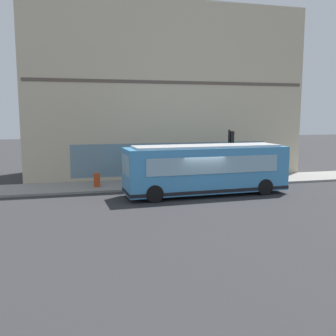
{
  "coord_description": "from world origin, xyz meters",
  "views": [
    {
      "loc": [
        -21.35,
        7.42,
        4.92
      ],
      "look_at": [
        1.59,
        1.57,
        1.59
      ],
      "focal_mm": 40.84,
      "sensor_mm": 36.0,
      "label": 1
    }
  ],
  "objects_px": {
    "traffic_light_near_corner": "(231,146)",
    "pedestrian_by_light_pole": "(263,165)",
    "fire_hydrant": "(214,175)",
    "pedestrian_near_building_entrance": "(124,170)",
    "city_bus_nearside": "(206,170)",
    "newspaper_vending_box": "(97,180)"
  },
  "relations": [
    {
      "from": "city_bus_nearside",
      "to": "pedestrian_by_light_pole",
      "type": "distance_m",
      "value": 7.26
    },
    {
      "from": "fire_hydrant",
      "to": "pedestrian_near_building_entrance",
      "type": "distance_m",
      "value": 6.74
    },
    {
      "from": "pedestrian_by_light_pole",
      "to": "fire_hydrant",
      "type": "bearing_deg",
      "value": 87.31
    },
    {
      "from": "city_bus_nearside",
      "to": "fire_hydrant",
      "type": "height_order",
      "value": "city_bus_nearside"
    },
    {
      "from": "city_bus_nearside",
      "to": "newspaper_vending_box",
      "type": "height_order",
      "value": "city_bus_nearside"
    },
    {
      "from": "traffic_light_near_corner",
      "to": "pedestrian_by_light_pole",
      "type": "relative_size",
      "value": 2.19
    },
    {
      "from": "newspaper_vending_box",
      "to": "traffic_light_near_corner",
      "type": "bearing_deg",
      "value": -95.01
    },
    {
      "from": "city_bus_nearside",
      "to": "traffic_light_near_corner",
      "type": "xyz_separation_m",
      "value": [
        2.73,
        -2.77,
        1.19
      ]
    },
    {
      "from": "newspaper_vending_box",
      "to": "pedestrian_near_building_entrance",
      "type": "bearing_deg",
      "value": -82.55
    },
    {
      "from": "traffic_light_near_corner",
      "to": "city_bus_nearside",
      "type": "bearing_deg",
      "value": 134.55
    },
    {
      "from": "pedestrian_near_building_entrance",
      "to": "newspaper_vending_box",
      "type": "relative_size",
      "value": 1.92
    },
    {
      "from": "city_bus_nearside",
      "to": "traffic_light_near_corner",
      "type": "relative_size",
      "value": 2.73
    },
    {
      "from": "traffic_light_near_corner",
      "to": "pedestrian_by_light_pole",
      "type": "xyz_separation_m",
      "value": [
        1.33,
        -3.23,
        -1.62
      ]
    },
    {
      "from": "traffic_light_near_corner",
      "to": "newspaper_vending_box",
      "type": "relative_size",
      "value": 4.13
    },
    {
      "from": "traffic_light_near_corner",
      "to": "newspaper_vending_box",
      "type": "height_order",
      "value": "traffic_light_near_corner"
    },
    {
      "from": "city_bus_nearside",
      "to": "newspaper_vending_box",
      "type": "xyz_separation_m",
      "value": [
        3.53,
        6.39,
        -0.95
      ]
    },
    {
      "from": "city_bus_nearside",
      "to": "pedestrian_by_light_pole",
      "type": "height_order",
      "value": "city_bus_nearside"
    },
    {
      "from": "pedestrian_by_light_pole",
      "to": "newspaper_vending_box",
      "type": "xyz_separation_m",
      "value": [
        -0.53,
        12.39,
        -0.52
      ]
    },
    {
      "from": "city_bus_nearside",
      "to": "fire_hydrant",
      "type": "distance_m",
      "value": 4.87
    },
    {
      "from": "pedestrian_by_light_pole",
      "to": "newspaper_vending_box",
      "type": "height_order",
      "value": "pedestrian_by_light_pole"
    },
    {
      "from": "city_bus_nearside",
      "to": "pedestrian_by_light_pole",
      "type": "bearing_deg",
      "value": -55.88
    },
    {
      "from": "traffic_light_near_corner",
      "to": "pedestrian_near_building_entrance",
      "type": "bearing_deg",
      "value": 81.9
    }
  ]
}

